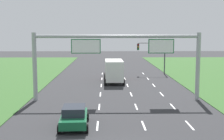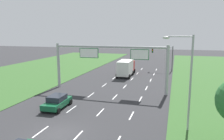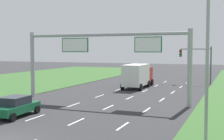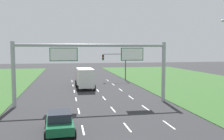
{
  "view_description": "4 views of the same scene",
  "coord_description": "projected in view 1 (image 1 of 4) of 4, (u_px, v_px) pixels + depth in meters",
  "views": [
    {
      "loc": [
        -1.08,
        -16.88,
        7.02
      ],
      "look_at": [
        -0.41,
        18.84,
        2.69
      ],
      "focal_mm": 50.0,
      "sensor_mm": 36.0,
      "label": 1
    },
    {
      "loc": [
        9.42,
        -15.62,
        8.71
      ],
      "look_at": [
        0.59,
        14.55,
        3.25
      ],
      "focal_mm": 35.0,
      "sensor_mm": 36.0,
      "label": 2
    },
    {
      "loc": [
        12.17,
        -13.4,
        5.1
      ],
      "look_at": [
        0.75,
        15.4,
        3.1
      ],
      "focal_mm": 50.0,
      "sensor_mm": 36.0,
      "label": 3
    },
    {
      "loc": [
        -3.02,
        -12.72,
        6.15
      ],
      "look_at": [
        2.54,
        16.71,
        3.67
      ],
      "focal_mm": 40.0,
      "sensor_mm": 36.0,
      "label": 4
    }
  ],
  "objects": [
    {
      "name": "lane_dashes_inner_right",
      "position": [
        139.0,
        115.0,
        26.58
      ],
      "size": [
        0.14,
        56.4,
        0.01
      ],
      "color": "white",
      "rests_on": "ground_plane"
    },
    {
      "name": "traffic_light_mast",
      "position": [
        153.0,
        51.0,
        52.28
      ],
      "size": [
        4.76,
        0.49,
        5.6
      ],
      "color": "#47494F",
      "rests_on": "ground_plane"
    },
    {
      "name": "sign_gantry",
      "position": [
        118.0,
        53.0,
        31.85
      ],
      "size": [
        17.24,
        0.44,
        7.0
      ],
      "color": "#9EA0A5",
      "rests_on": "ground_plane"
    },
    {
      "name": "lane_dashes_inner_left",
      "position": [
        98.0,
        115.0,
        26.52
      ],
      "size": [
        0.14,
        56.4,
        0.01
      ],
      "color": "white",
      "rests_on": "ground_plane"
    },
    {
      "name": "lane_dashes_slip",
      "position": [
        180.0,
        115.0,
        26.65
      ],
      "size": [
        0.14,
        56.4,
        0.01
      ],
      "color": "white",
      "rests_on": "ground_plane"
    },
    {
      "name": "box_truck",
      "position": [
        114.0,
        70.0,
        44.02
      ],
      "size": [
        2.79,
        7.62,
        3.19
      ],
      "rotation": [
        0.0,
        0.0,
        0.02
      ],
      "color": "#B21E19",
      "rests_on": "ground_plane"
    },
    {
      "name": "car_lead_silver",
      "position": [
        74.0,
        116.0,
        23.25
      ],
      "size": [
        2.33,
        4.33,
        1.55
      ],
      "rotation": [
        0.0,
        0.0,
        0.05
      ],
      "color": "#145633",
      "rests_on": "ground_plane"
    }
  ]
}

